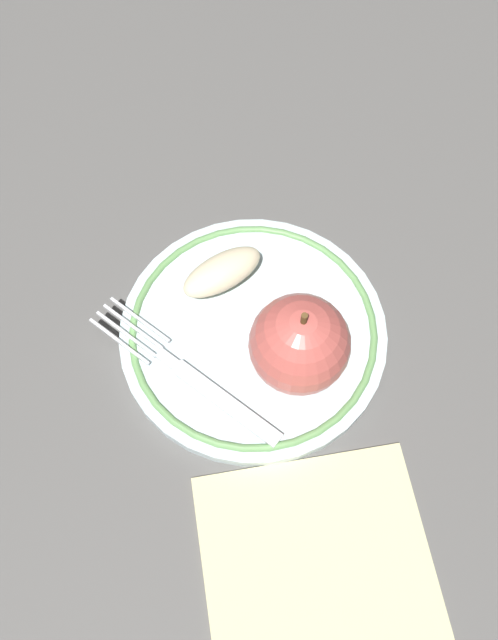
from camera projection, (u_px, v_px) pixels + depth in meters
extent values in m
plane|color=#545350|center=(253.00, 336.00, 0.51)|extent=(2.00, 2.00, 0.00)
cylinder|color=silver|center=(249.00, 336.00, 0.50)|extent=(0.21, 0.21, 0.01)
torus|color=#689D5A|center=(249.00, 333.00, 0.49)|extent=(0.20, 0.20, 0.01)
sphere|color=#BE534B|center=(300.00, 344.00, 0.45)|extent=(0.07, 0.07, 0.07)
cylinder|color=brown|center=(304.00, 319.00, 0.41)|extent=(0.00, 0.00, 0.01)
ellipsoid|color=beige|center=(222.00, 272.00, 0.50)|extent=(0.08, 0.05, 0.02)
cube|color=silver|center=(226.00, 402.00, 0.46)|extent=(0.06, 0.09, 0.00)
cube|color=silver|center=(168.00, 359.00, 0.48)|extent=(0.02, 0.02, 0.00)
cube|color=silver|center=(140.00, 320.00, 0.49)|extent=(0.04, 0.05, 0.00)
cube|color=silver|center=(133.00, 327.00, 0.49)|extent=(0.04, 0.05, 0.00)
cube|color=silver|center=(126.00, 334.00, 0.49)|extent=(0.04, 0.05, 0.00)
cube|color=silver|center=(119.00, 341.00, 0.49)|extent=(0.04, 0.05, 0.00)
cube|color=beige|center=(316.00, 556.00, 0.43)|extent=(0.17, 0.16, 0.01)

